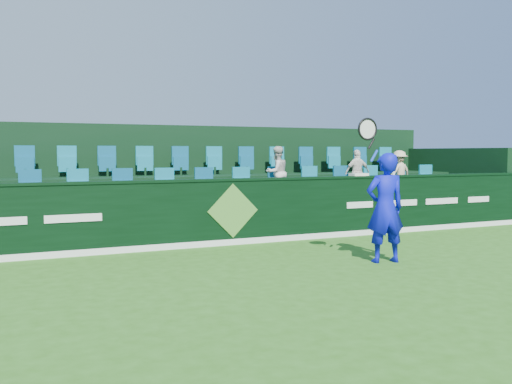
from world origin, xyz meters
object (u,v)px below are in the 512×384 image
spectator_middle (357,173)px  drinks_bottle (394,171)px  spectator_left (277,173)px  spectator_right (399,172)px  tennis_player (385,207)px  towel (359,175)px

spectator_middle → drinks_bottle: bearing=105.8°
spectator_left → drinks_bottle: (2.49, -1.12, 0.04)m
spectator_left → spectator_right: bearing=170.3°
tennis_player → spectator_middle: bearing=60.9°
spectator_middle → spectator_right: 1.31m
spectator_right → towel: bearing=17.9°
spectator_right → tennis_player: bearing=37.8°
spectator_left → spectator_middle: size_ratio=1.06×
spectator_right → drinks_bottle: (-1.07, -1.12, 0.09)m
spectator_middle → towel: spectator_middle is taller
spectator_middle → drinks_bottle: 1.15m
spectator_middle → spectator_right: spectator_middle is taller
towel → drinks_bottle: (0.98, 0.00, 0.08)m
tennis_player → drinks_bottle: size_ratio=12.05×
towel → drinks_bottle: bearing=0.0°
towel → spectator_middle: bearing=56.4°
spectator_right → drinks_bottle: size_ratio=5.39×
spectator_middle → spectator_left: bearing=4.0°
tennis_player → drinks_bottle: tennis_player is taller
tennis_player → towel: bearing=62.8°
towel → drinks_bottle: drinks_bottle is taller
spectator_middle → drinks_bottle: spectator_middle is taller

